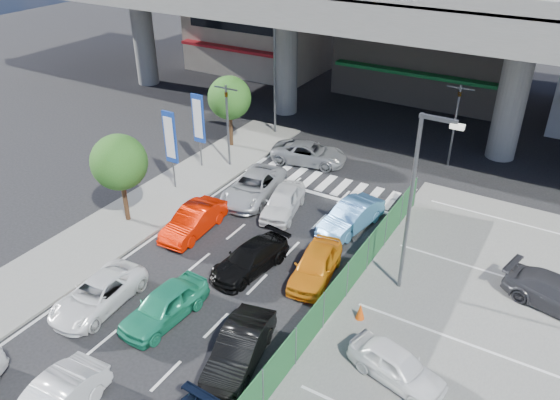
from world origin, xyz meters
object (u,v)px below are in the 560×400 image
Objects in this scene: signboard_near at (170,140)px; signboard_far at (198,121)px; tree_far at (229,98)px; traffic_light_right at (458,105)px; sedan_black_mid at (250,259)px; wagon_silver_front_left at (254,187)px; parked_sedan_white at (397,366)px; street_lamp_right at (416,192)px; kei_truck_front_right at (351,216)px; hatch_black_mid_right at (240,348)px; traffic_light_left at (227,106)px; taxi_teal_mid at (164,305)px; sedan_white_mid_left at (98,294)px; street_lamp_left at (277,67)px; crossing_wagon_silver at (309,153)px; traffic_cone at (360,311)px; parked_sedan_dgrey at (560,295)px; taxi_orange_left at (194,221)px; taxi_orange_right at (316,265)px; tree_near at (119,162)px; sedan_white_front_mid at (283,202)px.

signboard_near and signboard_far have the same top height.
traffic_light_right is at bearing 18.69° from tree_far.
sedan_black_mid is (8.56, -10.76, -2.78)m from tree_far.
parked_sedan_white is (11.39, -8.40, -0.02)m from wagon_silver_front_left.
street_lamp_right is 1.91× the size of kei_truck_front_right.
tree_far is at bearing 113.58° from hatch_black_mid_right.
traffic_light_left is 18.77m from parked_sedan_white.
street_lamp_right is 1.98× the size of taxi_teal_mid.
street_lamp_right is 13.50m from sedan_white_mid_left.
taxi_teal_mid is at bearing -72.38° from street_lamp_left.
crossing_wagon_silver reaches higher than traffic_cone.
taxi_orange_left is at bearing 113.85° from parked_sedan_dgrey.
traffic_light_right is 14.75m from taxi_orange_right.
crossing_wagon_silver is (4.84, 10.94, -2.73)m from tree_near.
sedan_white_front_mid is 3.75m from kei_truck_front_right.
tree_far is 1.10× the size of sedan_white_mid_left.
sedan_white_mid_left is at bearing 116.79° from parked_sedan_white.
hatch_black_mid_right reaches higher than traffic_cone.
wagon_silver_front_left is at bearing 130.85° from sedan_black_mid.
street_lamp_left is 11.16× the size of traffic_cone.
taxi_orange_left is 12.65m from parked_sedan_white.
parked_sedan_white is at bearing -43.56° from wagon_silver_front_left.
signboard_near is 9.36m from sedan_black_mid.
parked_sedan_dgrey is (7.58, -11.06, -3.23)m from traffic_light_right.
kei_truck_front_right is (10.23, 5.28, -2.70)m from tree_near.
taxi_orange_right is at bearing -16.83° from signboard_near.
tree_near is (-0.67, -14.00, -1.38)m from street_lamp_left.
street_lamp_left reaches higher than sedan_white_mid_left.
signboard_near is at bearing 127.30° from hatch_black_mid_right.
wagon_silver_front_left is 1.11× the size of parked_sedan_dgrey.
street_lamp_right is 1.99× the size of sedan_white_front_mid.
traffic_cone is at bearing -106.51° from street_lamp_right.
sedan_white_mid_left is at bearing -110.91° from kei_truck_front_right.
tree_far is 0.97× the size of wagon_silver_front_left.
traffic_light_right is at bearing 30.89° from traffic_light_left.
traffic_light_right is 9.28m from crossing_wagon_silver.
taxi_teal_mid is (6.61, -4.70, -2.70)m from tree_near.
taxi_orange_left is 0.93× the size of parked_sedan_dgrey.
sedan_black_mid is 6.66m from wagon_silver_front_left.
traffic_light_left is 5.97m from crossing_wagon_silver.
traffic_light_left is 13.63m from traffic_light_right.
traffic_light_right reaches higher than tree_near.
signboard_far is 0.98× the size of tree_near.
street_lamp_right reaches higher than taxi_orange_left.
wagon_silver_front_left is at bearing 152.70° from sedan_white_front_mid.
wagon_silver_front_left and kei_truck_front_right have the same top height.
taxi_orange_right is 7.83m from wagon_silver_front_left.
street_lamp_left is at bearing 130.66° from traffic_cone.
tree_near is at bearing -156.07° from sedan_white_front_mid.
wagon_silver_front_left is at bearing 98.10° from parked_sedan_dgrey.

